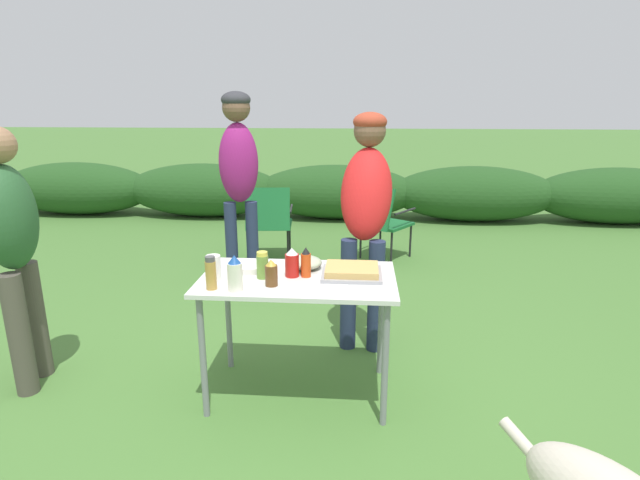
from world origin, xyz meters
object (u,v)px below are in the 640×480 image
Objects in this scene: plate_stack at (251,267)px; ketchup_bottle at (292,263)px; paper_cup_stack at (214,268)px; relish_jar at (262,265)px; mayo_bottle at (235,274)px; mixing_bowl at (304,263)px; food_tray at (352,271)px; camp_chair_green_behind_table at (381,219)px; standing_person_in_olive_jacket at (12,239)px; spice_jar at (211,273)px; beer_bottle at (271,273)px; camp_chair_near_hedge at (269,219)px; standing_person_in_red_jacket at (239,169)px; standing_person_in_dark_puffer at (366,203)px; hot_sauce_bottle at (306,263)px; folding_table at (298,290)px.

ketchup_bottle is (0.26, -0.10, 0.06)m from plate_stack.
ketchup_bottle reaches higher than plate_stack.
relish_jar reaches higher than paper_cup_stack.
paper_cup_stack is at bearing 136.72° from mayo_bottle.
mixing_bowl is 1.12× the size of mayo_bottle.
mayo_bottle reaches higher than food_tray.
ketchup_bottle is at bearing -67.66° from camp_chair_green_behind_table.
standing_person_in_olive_jacket is (-1.36, -0.12, 0.18)m from plate_stack.
paper_cup_stack is 0.09× the size of standing_person_in_olive_jacket.
spice_jar reaches higher than mixing_bowl.
beer_bottle reaches higher than camp_chair_near_hedge.
standing_person_in_red_jacket is (-0.40, 1.82, 0.31)m from mayo_bottle.
food_tray is at bearing 9.66° from paper_cup_stack.
beer_bottle is at bearing -58.87° from relish_jar.
mixing_bowl is 0.28m from relish_jar.
food_tray is 0.21× the size of standing_person_in_dark_puffer.
standing_person_in_olive_jacket reaches higher than camp_chair_near_hedge.
paper_cup_stack is 2.96m from camp_chair_green_behind_table.
plate_stack is 0.28m from ketchup_bottle.
mayo_bottle reaches higher than hot_sauce_bottle.
folding_table is at bearing 27.22° from spice_jar.
spice_jar is at bearing -96.45° from standing_person_in_red_jacket.
plate_stack is 2.48m from camp_chair_near_hedge.
beer_bottle is at bearing -137.18° from hot_sauce_bottle.
folding_table is at bearing 38.12° from mayo_bottle.
paper_cup_stack is at bearing -168.12° from relish_jar.
paper_cup_stack reaches higher than camp_chair_near_hedge.
camp_chair_green_behind_table reaches higher than plate_stack.
plate_stack is 1.38m from standing_person_in_olive_jacket.
plate_stack is at bearing -95.78° from standing_person_in_olive_jacket.
mixing_bowl is 0.53m from paper_cup_stack.
folding_table is 0.49m from paper_cup_stack.
hot_sauce_bottle is 1.13× the size of relish_jar.
ketchup_bottle is at bearing -81.99° from standing_person_in_red_jacket.
camp_chair_green_behind_table is at bearing 25.34° from standing_person_in_red_jacket.
standing_person_in_dark_puffer is (0.08, 0.67, 0.26)m from food_tray.
camp_chair_near_hedge is (-0.17, 2.63, -0.34)m from paper_cup_stack.
standing_person_in_dark_puffer reaches higher than food_tray.
beer_bottle is 0.20m from mayo_bottle.
food_tray is at bearing 19.76° from spice_jar.
standing_person_in_dark_puffer reaches higher than hot_sauce_bottle.
plate_stack is at bearing 159.65° from ketchup_bottle.
spice_jar is 0.46m from ketchup_bottle.
plate_stack is (-0.59, 0.06, -0.01)m from food_tray.
standing_person_in_olive_jacket is (-1.35, 0.22, 0.10)m from mayo_bottle.
hot_sauce_bottle is (0.08, 0.00, 0.00)m from ketchup_bottle.
standing_person_in_olive_jacket is at bearing -174.08° from mixing_bowl.
paper_cup_stack is 0.43m from ketchup_bottle.
food_tray reaches higher than plate_stack.
paper_cup_stack is at bearing -91.58° from camp_chair_near_hedge.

